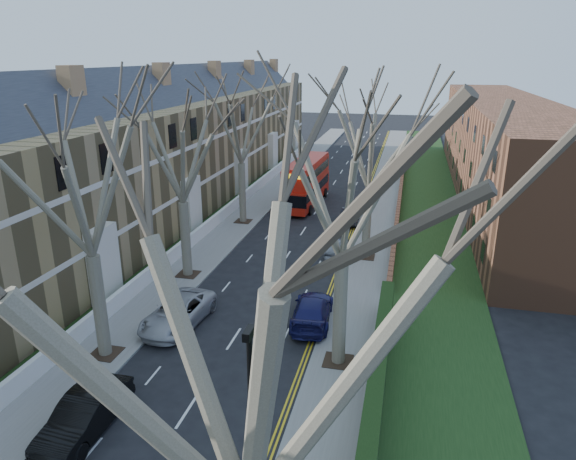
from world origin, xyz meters
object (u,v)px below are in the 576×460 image
Objects in this scene: double_decker_bus at (307,183)px; car_left_mid at (84,415)px; car_right_near at (312,310)px; lamp_post at (252,456)px.

car_left_mid is at bearing 89.28° from double_decker_bus.
car_left_mid is at bearing 52.75° from car_right_near.
lamp_post is 15.74m from car_right_near.
lamp_post is 1.59× the size of car_right_near.
car_right_near is at bearing 94.89° from lamp_post.
double_decker_bus is 2.07× the size of car_right_near.
lamp_post is 10.19m from car_left_mid.
car_right_near is at bearing 56.86° from car_left_mid.
car_right_near is (-1.30, 15.21, -3.83)m from lamp_post.
lamp_post reaches higher than double_decker_bus.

